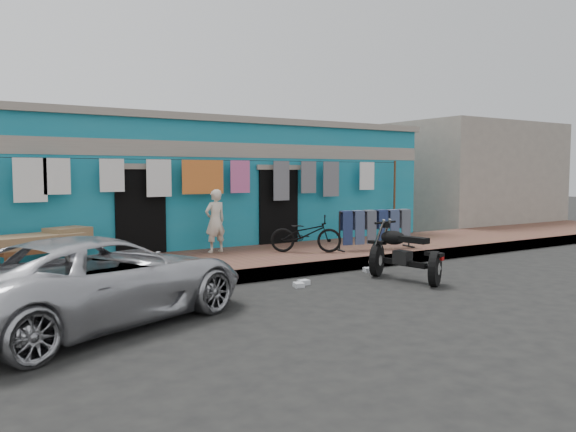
# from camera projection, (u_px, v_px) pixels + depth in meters

# --- Properties ---
(ground) EXTENTS (80.00, 80.00, 0.00)m
(ground) POSITION_uv_depth(u_px,v_px,m) (351.00, 290.00, 9.63)
(ground) COLOR black
(ground) RESTS_ON ground
(sidewalk) EXTENTS (28.00, 3.00, 0.25)m
(sidewalk) POSITION_uv_depth(u_px,v_px,m) (263.00, 260.00, 12.14)
(sidewalk) COLOR brown
(sidewalk) RESTS_ON ground
(curb) EXTENTS (28.00, 0.10, 0.25)m
(curb) POSITION_uv_depth(u_px,v_px,m) (300.00, 270.00, 10.92)
(curb) COLOR gray
(curb) RESTS_ON ground
(building) EXTENTS (12.20, 5.20, 3.36)m
(building) POSITION_uv_depth(u_px,v_px,m) (190.00, 185.00, 15.37)
(building) COLOR teal
(building) RESTS_ON ground
(neighbor_right) EXTENTS (6.00, 5.00, 3.80)m
(neighbor_right) POSITION_uv_depth(u_px,v_px,m) (461.00, 176.00, 21.27)
(neighbor_right) COLOR #9E9384
(neighbor_right) RESTS_ON ground
(clothesline) EXTENTS (10.06, 0.06, 2.10)m
(clothesline) POSITION_uv_depth(u_px,v_px,m) (221.00, 181.00, 12.86)
(clothesline) COLOR brown
(clothesline) RESTS_ON sidewalk
(car) EXTENTS (4.76, 3.45, 1.22)m
(car) POSITION_uv_depth(u_px,v_px,m) (100.00, 278.00, 7.47)
(car) COLOR silver
(car) RESTS_ON ground
(seated_person) EXTENTS (0.55, 0.41, 1.40)m
(seated_person) POSITION_uv_depth(u_px,v_px,m) (215.00, 221.00, 12.39)
(seated_person) COLOR beige
(seated_person) RESTS_ON sidewalk
(bicycle) EXTENTS (1.58, 1.36, 1.01)m
(bicycle) POSITION_uv_depth(u_px,v_px,m) (306.00, 230.00, 12.44)
(bicycle) COLOR black
(bicycle) RESTS_ON sidewalk
(motorcycle) EXTENTS (1.08, 1.85, 1.08)m
(motorcycle) POSITION_uv_depth(u_px,v_px,m) (405.00, 252.00, 10.43)
(motorcycle) COLOR black
(motorcycle) RESTS_ON ground
(charpoy) EXTENTS (2.48, 1.96, 0.68)m
(charpoy) POSITION_uv_depth(u_px,v_px,m) (48.00, 249.00, 10.54)
(charpoy) COLOR brown
(charpoy) RESTS_ON sidewalk
(jeans_rack) EXTENTS (2.09, 1.10, 0.93)m
(jeans_rack) POSITION_uv_depth(u_px,v_px,m) (375.00, 229.00, 12.99)
(jeans_rack) COLOR black
(jeans_rack) RESTS_ON sidewalk
(litter_a) EXTENTS (0.20, 0.16, 0.09)m
(litter_a) POSITION_uv_depth(u_px,v_px,m) (304.00, 282.00, 10.09)
(litter_a) COLOR silver
(litter_a) RESTS_ON ground
(litter_b) EXTENTS (0.17, 0.21, 0.09)m
(litter_b) POSITION_uv_depth(u_px,v_px,m) (367.00, 270.00, 11.39)
(litter_b) COLOR silver
(litter_b) RESTS_ON ground
(litter_c) EXTENTS (0.21, 0.23, 0.08)m
(litter_c) POSITION_uv_depth(u_px,v_px,m) (299.00, 285.00, 9.89)
(litter_c) COLOR silver
(litter_c) RESTS_ON ground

